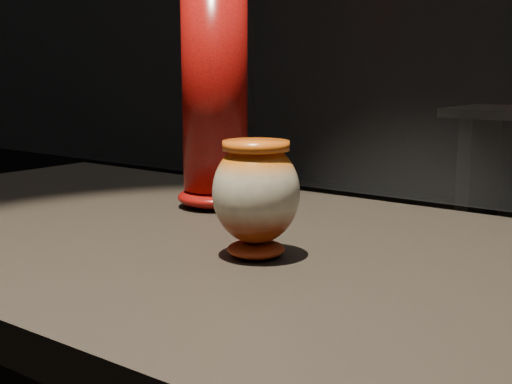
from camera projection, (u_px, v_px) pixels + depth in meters
main_vase at (256, 194)px, 0.94m from camera, size 0.14×0.14×0.16m
tall_vase at (215, 88)px, 1.25m from camera, size 0.17×0.17×0.44m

